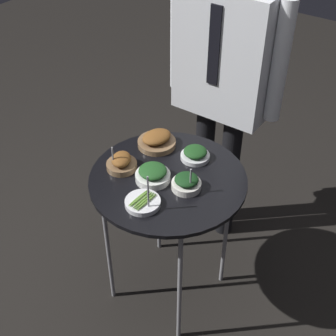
% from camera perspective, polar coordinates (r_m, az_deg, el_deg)
% --- Properties ---
extents(ground_plane, '(8.00, 8.00, 0.00)m').
position_cam_1_polar(ground_plane, '(2.51, 0.00, -14.31)').
color(ground_plane, black).
extents(serving_cart, '(0.67, 0.67, 0.75)m').
position_cam_1_polar(serving_cart, '(1.99, 0.00, -2.38)').
color(serving_cart, black).
rests_on(serving_cart, ground_plane).
extents(bowl_spinach_front_center, '(0.13, 0.13, 0.05)m').
position_cam_1_polar(bowl_spinach_front_center, '(2.05, 3.33, 1.72)').
color(bowl_spinach_front_center, silver).
rests_on(bowl_spinach_front_center, serving_cart).
extents(bowl_spinach_mid_right, '(0.12, 0.12, 0.12)m').
position_cam_1_polar(bowl_spinach_mid_right, '(1.89, 2.26, -1.82)').
color(bowl_spinach_mid_right, silver).
rests_on(bowl_spinach_mid_right, serving_cart).
extents(bowl_roast_center, '(0.13, 0.13, 0.12)m').
position_cam_1_polar(bowl_roast_center, '(2.00, -5.70, 0.64)').
color(bowl_roast_center, brown).
rests_on(bowl_roast_center, serving_cart).
extents(bowl_spinach_back_right, '(0.15, 0.15, 0.07)m').
position_cam_1_polar(bowl_spinach_back_right, '(1.93, -1.87, -0.77)').
color(bowl_spinach_back_right, white).
rests_on(bowl_spinach_back_right, serving_cart).
extents(bowl_asparagus_front_left, '(0.14, 0.14, 0.17)m').
position_cam_1_polar(bowl_asparagus_front_left, '(1.83, -3.09, -4.18)').
color(bowl_asparagus_front_left, silver).
rests_on(bowl_asparagus_front_left, serving_cart).
extents(bowl_roast_front_right, '(0.17, 0.17, 0.07)m').
position_cam_1_polar(bowl_roast_front_right, '(2.12, -1.39, 3.40)').
color(bowl_roast_front_right, brown).
rests_on(bowl_roast_front_right, serving_cart).
extents(waiter_figure, '(0.59, 0.22, 1.60)m').
position_cam_1_polar(waiter_figure, '(2.21, 6.90, 12.02)').
color(waiter_figure, black).
rests_on(waiter_figure, ground_plane).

